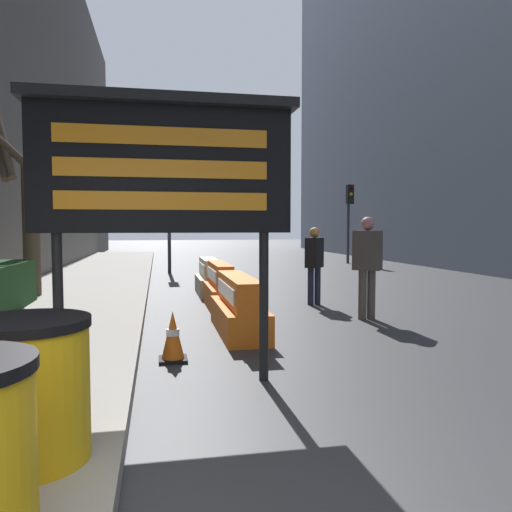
% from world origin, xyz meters
% --- Properties ---
extents(bare_tree, '(1.55, 1.61, 3.99)m').
position_xyz_m(bare_tree, '(-2.44, 9.43, 1.99)').
color(bare_tree, '#4C3D2D').
rests_on(bare_tree, sidewalk_left).
extents(barrel_drum_middle, '(0.78, 0.78, 0.90)m').
position_xyz_m(barrel_drum_middle, '(-0.57, 1.43, 0.62)').
color(barrel_drum_middle, yellow).
rests_on(barrel_drum_middle, sidewalk_left).
extents(message_board, '(2.69, 0.36, 2.93)m').
position_xyz_m(message_board, '(0.31, 3.26, 2.22)').
color(message_board, black).
rests_on(message_board, ground_plane).
extents(jersey_barrier_orange_near, '(0.64, 2.16, 0.88)m').
position_xyz_m(jersey_barrier_orange_near, '(1.45, 5.68, 0.39)').
color(jersey_barrier_orange_near, orange).
rests_on(jersey_barrier_orange_near, ground_plane).
extents(jersey_barrier_orange_far, '(0.51, 1.89, 0.91)m').
position_xyz_m(jersey_barrier_orange_far, '(1.45, 8.04, 0.40)').
color(jersey_barrier_orange_far, orange).
rests_on(jersey_barrier_orange_far, ground_plane).
extents(jersey_barrier_cream, '(0.58, 1.69, 0.87)m').
position_xyz_m(jersey_barrier_cream, '(1.45, 10.09, 0.38)').
color(jersey_barrier_cream, beige).
rests_on(jersey_barrier_cream, ground_plane).
extents(traffic_cone_near, '(0.34, 0.34, 0.61)m').
position_xyz_m(traffic_cone_near, '(0.41, 4.22, 0.30)').
color(traffic_cone_near, black).
rests_on(traffic_cone_near, ground_plane).
extents(traffic_light_near_curb, '(0.28, 0.44, 3.42)m').
position_xyz_m(traffic_light_near_curb, '(0.64, 15.82, 2.49)').
color(traffic_light_near_curb, '#2D2D30').
rests_on(traffic_light_near_curb, ground_plane).
extents(traffic_light_far_side, '(0.28, 0.45, 3.48)m').
position_xyz_m(traffic_light_far_side, '(8.56, 19.02, 2.53)').
color(traffic_light_far_side, '#2D2D30').
rests_on(traffic_light_far_side, ground_plane).
extents(pedestrian_worker, '(0.47, 0.49, 1.62)m').
position_xyz_m(pedestrian_worker, '(3.44, 8.08, 0.96)').
color(pedestrian_worker, '#23283D').
rests_on(pedestrian_worker, ground_plane).
extents(pedestrian_passerby, '(0.55, 0.51, 1.81)m').
position_xyz_m(pedestrian_passerby, '(3.85, 6.35, 1.07)').
color(pedestrian_passerby, '#514C42').
rests_on(pedestrian_passerby, ground_plane).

